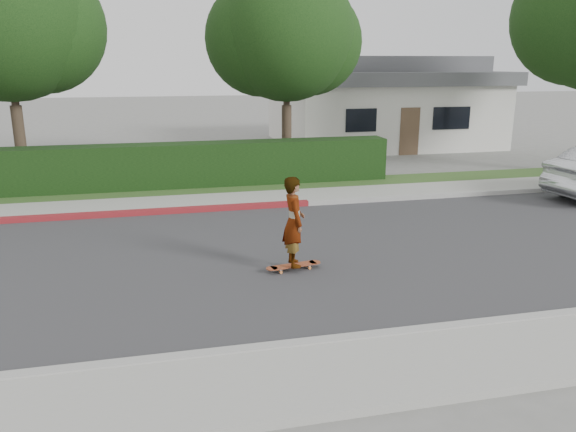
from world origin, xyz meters
name	(u,v)px	position (x,y,z in m)	size (l,w,h in m)	color
ground	(312,253)	(0.00, 0.00, 0.00)	(120.00, 120.00, 0.00)	slate
road	(312,253)	(0.00, 0.00, 0.01)	(60.00, 8.00, 0.01)	#2D2D30
curb_near	(385,336)	(0.00, -4.10, 0.07)	(60.00, 0.20, 0.15)	#9E9E99
sidewalk_near	(411,368)	(0.00, -5.00, 0.06)	(60.00, 1.60, 0.12)	gray
curb_far	(274,205)	(0.00, 4.10, 0.07)	(60.00, 0.20, 0.15)	#9E9E99
curb_red_section	(91,215)	(-5.00, 4.10, 0.08)	(12.00, 0.21, 0.15)	maroon
sidewalk_far	(268,198)	(0.00, 5.00, 0.06)	(60.00, 1.60, 0.12)	gray
planting_strip	(259,188)	(0.00, 6.60, 0.05)	(60.00, 1.60, 0.10)	#2D4C1E
hedge	(164,167)	(-3.00, 7.20, 0.75)	(15.00, 1.00, 1.50)	black
tree_left	(6,21)	(-7.51, 8.69, 5.26)	(5.99, 5.21, 8.00)	#33261C
tree_center	(285,37)	(1.49, 9.19, 4.90)	(5.66, 4.84, 7.44)	#33261C
house	(380,102)	(8.00, 16.00, 2.10)	(10.60, 8.60, 4.30)	beige
skateboard	(294,266)	(-0.64, -0.92, 0.10)	(1.19, 0.42, 0.11)	orange
skateboarder	(294,222)	(-0.64, -0.92, 1.02)	(0.66, 0.43, 1.80)	white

